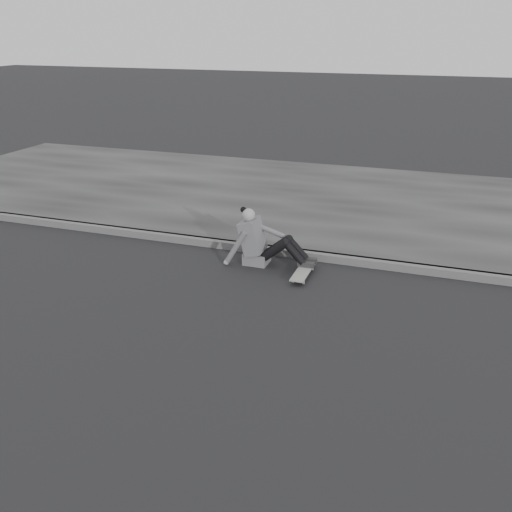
{
  "coord_description": "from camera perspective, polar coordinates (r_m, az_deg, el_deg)",
  "views": [
    {
      "loc": [
        -0.4,
        -5.51,
        3.39
      ],
      "look_at": [
        -2.74,
        1.24,
        0.5
      ],
      "focal_mm": 40.0,
      "sensor_mm": 36.0,
      "label": 1
    }
  ],
  "objects": [
    {
      "name": "curb",
      "position": [
        8.76,
        20.24,
        -1.76
      ],
      "size": [
        24.0,
        0.16,
        0.12
      ],
      "primitive_type": "cube",
      "color": "#525252",
      "rests_on": "ground"
    },
    {
      "name": "ground",
      "position": [
        6.48,
        20.07,
        -11.03
      ],
      "size": [
        80.0,
        80.0,
        0.0
      ],
      "primitive_type": "plane",
      "color": "black",
      "rests_on": "ground"
    },
    {
      "name": "sidewalk",
      "position": [
        11.61,
        20.31,
        3.96
      ],
      "size": [
        24.0,
        6.0,
        0.12
      ],
      "primitive_type": "cube",
      "color": "#323232",
      "rests_on": "ground"
    },
    {
      "name": "skateboard",
      "position": [
        8.32,
        4.73,
        -1.57
      ],
      "size": [
        0.2,
        0.78,
        0.09
      ],
      "color": "gray",
      "rests_on": "ground"
    },
    {
      "name": "seated_woman",
      "position": [
        8.62,
        0.48,
        1.44
      ],
      "size": [
        1.38,
        0.46,
        0.88
      ],
      "color": "#58585B",
      "rests_on": "ground"
    }
  ]
}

